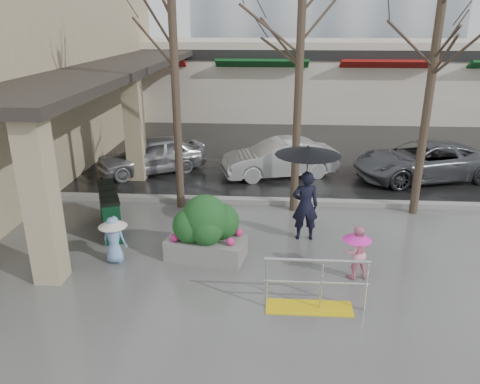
# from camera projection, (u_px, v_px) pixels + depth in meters

# --- Properties ---
(ground) EXTENTS (120.00, 120.00, 0.00)m
(ground) POSITION_uv_depth(u_px,v_px,m) (243.00, 273.00, 9.88)
(ground) COLOR #51514F
(ground) RESTS_ON ground
(street_asphalt) EXTENTS (120.00, 36.00, 0.01)m
(street_asphalt) POSITION_uv_depth(u_px,v_px,m) (264.00, 102.00, 30.47)
(street_asphalt) COLOR black
(street_asphalt) RESTS_ON ground
(curb) EXTENTS (120.00, 0.30, 0.15)m
(curb) POSITION_uv_depth(u_px,v_px,m) (251.00, 201.00, 13.60)
(curb) COLOR gray
(curb) RESTS_ON ground
(near_building) EXTENTS (6.00, 18.00, 8.00)m
(near_building) POSITION_uv_depth(u_px,v_px,m) (4.00, 51.00, 16.55)
(near_building) COLOR tan
(near_building) RESTS_ON ground
(canopy_slab) EXTENTS (2.80, 18.00, 0.25)m
(canopy_slab) POSITION_uv_depth(u_px,v_px,m) (121.00, 62.00, 16.41)
(canopy_slab) COLOR #2D2823
(canopy_slab) RESTS_ON pillar_front
(pillar_front) EXTENTS (0.55, 0.55, 3.50)m
(pillar_front) POSITION_uv_depth(u_px,v_px,m) (41.00, 200.00, 9.05)
(pillar_front) COLOR tan
(pillar_front) RESTS_ON ground
(pillar_back) EXTENTS (0.55, 0.55, 3.50)m
(pillar_back) POSITION_uv_depth(u_px,v_px,m) (135.00, 127.00, 15.14)
(pillar_back) COLOR tan
(pillar_back) RESTS_ON ground
(storefront_row) EXTENTS (34.00, 6.74, 4.00)m
(storefront_row) POSITION_uv_depth(u_px,v_px,m) (299.00, 78.00, 25.87)
(storefront_row) COLOR beige
(storefront_row) RESTS_ON ground
(handrail) EXTENTS (1.90, 0.50, 1.03)m
(handrail) POSITION_uv_depth(u_px,v_px,m) (313.00, 291.00, 8.54)
(handrail) COLOR yellow
(handrail) RESTS_ON ground
(tree_west) EXTENTS (3.20, 3.20, 6.80)m
(tree_west) POSITION_uv_depth(u_px,v_px,m) (172.00, 17.00, 11.61)
(tree_west) COLOR #382B21
(tree_west) RESTS_ON ground
(tree_midwest) EXTENTS (3.20, 3.20, 7.00)m
(tree_midwest) POSITION_uv_depth(u_px,v_px,m) (302.00, 11.00, 11.36)
(tree_midwest) COLOR #382B21
(tree_midwest) RESTS_ON ground
(tree_mideast) EXTENTS (3.20, 3.20, 6.50)m
(tree_mideast) POSITION_uv_depth(u_px,v_px,m) (438.00, 27.00, 11.28)
(tree_mideast) COLOR #382B21
(tree_mideast) RESTS_ON ground
(woman) EXTENTS (1.53, 1.53, 2.34)m
(woman) POSITION_uv_depth(u_px,v_px,m) (307.00, 180.00, 10.91)
(woman) COLOR black
(woman) RESTS_ON ground
(child_pink) EXTENTS (0.63, 0.59, 1.15)m
(child_pink) POSITION_uv_depth(u_px,v_px,m) (356.00, 249.00, 9.51)
(child_pink) COLOR #FE9BBA
(child_pink) RESTS_ON ground
(child_blue) EXTENTS (0.63, 0.63, 1.08)m
(child_blue) POSITION_uv_depth(u_px,v_px,m) (114.00, 235.00, 10.12)
(child_blue) COLOR #79A2D8
(child_blue) RESTS_ON ground
(planter) EXTENTS (1.84, 1.16, 1.49)m
(planter) POSITION_uv_depth(u_px,v_px,m) (206.00, 229.00, 10.27)
(planter) COLOR slate
(planter) RESTS_ON ground
(news_boxes) EXTENTS (1.14, 1.92, 1.06)m
(news_boxes) POSITION_uv_depth(u_px,v_px,m) (110.00, 210.00, 11.73)
(news_boxes) COLOR #0C371E
(news_boxes) RESTS_ON ground
(car_a) EXTENTS (3.95, 3.14, 1.26)m
(car_a) POSITION_uv_depth(u_px,v_px,m) (151.00, 155.00, 16.17)
(car_a) COLOR #9F9FA3
(car_a) RESTS_ON ground
(car_b) EXTENTS (4.05, 2.39, 1.26)m
(car_b) POSITION_uv_depth(u_px,v_px,m) (279.00, 158.00, 15.79)
(car_b) COLOR beige
(car_b) RESTS_ON ground
(car_c) EXTENTS (4.92, 3.20, 1.26)m
(car_c) POSITION_uv_depth(u_px,v_px,m) (422.00, 161.00, 15.50)
(car_c) COLOR #505257
(car_c) RESTS_ON ground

